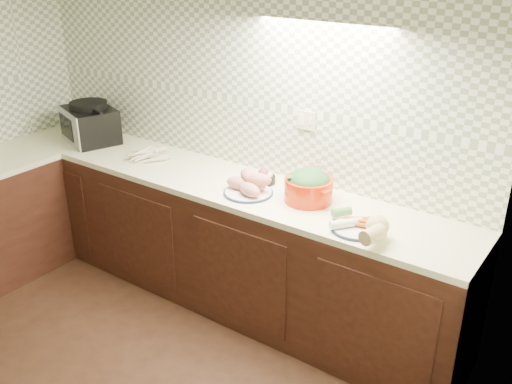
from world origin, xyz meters
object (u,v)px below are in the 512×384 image
Objects in this scene: dutch_oven at (309,186)px; sweet_potato_plate at (250,185)px; toaster_oven at (90,123)px; veg_plate at (366,225)px; onion_bowl at (265,178)px; parsnip_pile at (143,156)px.

sweet_potato_plate is at bearing -141.74° from dutch_oven.
toaster_oven is 2.44m from veg_plate.
dutch_oven is (0.36, 0.11, 0.04)m from sweet_potato_plate.
sweet_potato_plate is at bearing -86.00° from onion_bowl.
toaster_oven is at bearing 176.20° from veg_plate.
parsnip_pile is 1.33m from dutch_oven.
parsnip_pile is 0.97m from onion_bowl.
parsnip_pile is (0.64, -0.07, -0.12)m from toaster_oven.
dutch_oven is (1.33, 0.09, 0.07)m from parsnip_pile.
veg_plate is at bearing -2.93° from parsnip_pile.
sweet_potato_plate is 0.19m from onion_bowl.
onion_bowl is (0.96, 0.16, 0.01)m from parsnip_pile.
sweet_potato_plate is at bearing -1.44° from parsnip_pile.
parsnip_pile is 2.75× the size of onion_bowl.
sweet_potato_plate reaches higher than onion_bowl.
toaster_oven is 1.66× the size of sweet_potato_plate.
parsnip_pile is at bearing 178.56° from sweet_potato_plate.
sweet_potato_plate is 0.38m from dutch_oven.
veg_plate reaches higher than onion_bowl.
sweet_potato_plate reaches higher than parsnip_pile.
veg_plate is (2.44, -0.16, -0.10)m from toaster_oven.
onion_bowl is at bearing 163.01° from veg_plate.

